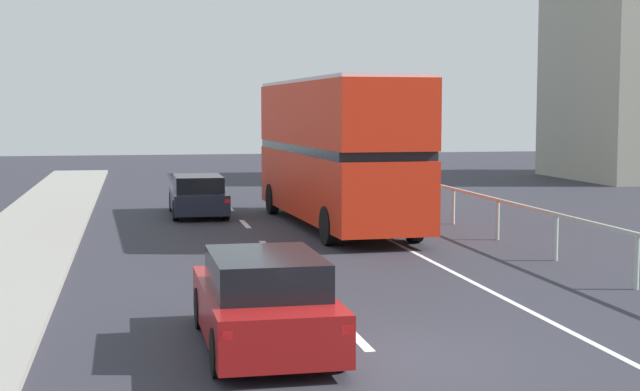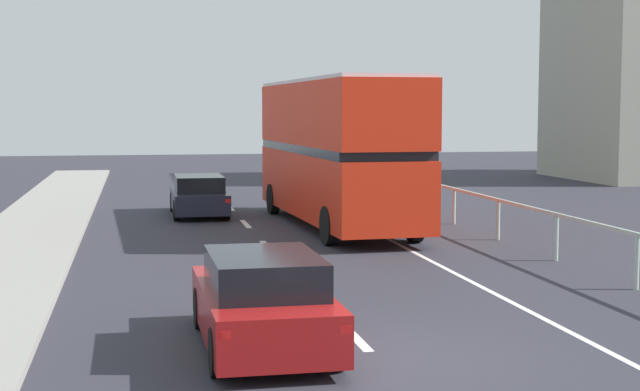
{
  "view_description": "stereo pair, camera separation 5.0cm",
  "coord_description": "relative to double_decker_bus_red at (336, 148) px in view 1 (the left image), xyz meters",
  "views": [
    {
      "loc": [
        -3.26,
        -12.45,
        3.44
      ],
      "look_at": [
        0.69,
        7.38,
        1.58
      ],
      "focal_mm": 52.6,
      "sensor_mm": 36.0,
      "label": 1
    },
    {
      "loc": [
        -3.21,
        -12.46,
        3.44
      ],
      "look_at": [
        0.69,
        7.38,
        1.58
      ],
      "focal_mm": 52.6,
      "sensor_mm": 36.0,
      "label": 2
    }
  ],
  "objects": [
    {
      "name": "lane_paint_markings",
      "position": [
        -0.44,
        -5.55,
        -2.3
      ],
      "size": [
        3.48,
        46.0,
        0.01
      ],
      "color": "silver",
      "rests_on": "ground"
    },
    {
      "name": "double_decker_bus_red",
      "position": [
        0.0,
        0.0,
        0.0
      ],
      "size": [
        2.99,
        10.52,
        4.31
      ],
      "rotation": [
        0.0,
        0.0,
        0.05
      ],
      "color": "red",
      "rests_on": "ground"
    },
    {
      "name": "sedan_car_ahead",
      "position": [
        -3.77,
        3.8,
        -1.67
      ],
      "size": [
        1.76,
        4.27,
        1.31
      ],
      "rotation": [
        0.0,
        0.0,
        -0.0
      ],
      "color": "#1E2231",
      "rests_on": "ground"
    },
    {
      "name": "bridge_side_railing",
      "position": [
        3.62,
        -5.31,
        -1.42
      ],
      "size": [
        0.1,
        42.0,
        1.1
      ],
      "color": "#A8BBB0",
      "rests_on": "ground"
    },
    {
      "name": "hatchback_car_near",
      "position": [
        -4.0,
        -13.56,
        -1.64
      ],
      "size": [
        1.8,
        4.18,
        1.39
      ],
      "rotation": [
        0.0,
        0.0,
        0.01
      ],
      "color": "maroon",
      "rests_on": "ground"
    },
    {
      "name": "ground_plane",
      "position": [
        -2.54,
        -14.31,
        -2.36
      ],
      "size": [
        74.24,
        120.0,
        0.1
      ],
      "primitive_type": "cube",
      "color": "#2C2B34"
    }
  ]
}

